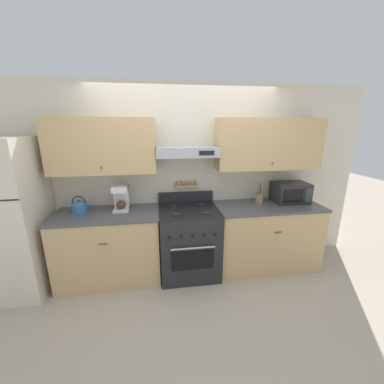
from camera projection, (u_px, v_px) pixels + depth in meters
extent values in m
plane|color=#B2A38E|center=(192.00, 285.00, 3.04)|extent=(16.00, 16.00, 0.00)
cube|color=beige|center=(185.00, 178.00, 3.36)|extent=(5.20, 0.08, 2.55)
cube|color=tan|center=(102.00, 146.00, 2.89)|extent=(1.29, 0.33, 0.68)
sphere|color=brown|center=(101.00, 168.00, 2.79)|extent=(0.02, 0.02, 0.02)
cube|color=tan|center=(268.00, 144.00, 3.20)|extent=(1.43, 0.33, 0.68)
sphere|color=brown|center=(273.00, 164.00, 3.09)|extent=(0.02, 0.02, 0.02)
cube|color=#ADAFB5|center=(187.00, 152.00, 3.04)|extent=(0.79, 0.37, 0.13)
cube|color=black|center=(207.00, 153.00, 2.89)|extent=(0.19, 0.01, 0.06)
cube|color=tan|center=(186.00, 186.00, 3.32)|extent=(0.34, 0.07, 0.02)
cylinder|color=olive|center=(176.00, 184.00, 3.29)|extent=(0.03, 0.03, 0.06)
cylinder|color=olive|center=(181.00, 183.00, 3.30)|extent=(0.03, 0.03, 0.06)
cylinder|color=olive|center=(186.00, 183.00, 3.31)|extent=(0.03, 0.03, 0.06)
cylinder|color=olive|center=(191.00, 183.00, 3.32)|extent=(0.03, 0.03, 0.06)
cylinder|color=olive|center=(195.00, 183.00, 3.32)|extent=(0.03, 0.03, 0.06)
cube|color=tan|center=(110.00, 247.00, 3.10)|extent=(1.29, 0.64, 0.90)
cube|color=#4C4C51|center=(107.00, 214.00, 2.97)|extent=(1.31, 0.67, 0.03)
cylinder|color=brown|center=(103.00, 244.00, 2.72)|extent=(0.10, 0.01, 0.01)
cube|color=tan|center=(265.00, 236.00, 3.40)|extent=(1.43, 0.64, 0.90)
cube|color=#4C4C51|center=(268.00, 206.00, 3.28)|extent=(1.46, 0.67, 0.03)
cylinder|color=brown|center=(278.00, 232.00, 3.02)|extent=(0.10, 0.01, 0.01)
cube|color=#232326|center=(189.00, 242.00, 3.22)|extent=(0.78, 0.68, 0.92)
cube|color=black|center=(193.00, 261.00, 2.91)|extent=(0.53, 0.01, 0.26)
cylinder|color=#ADAFB5|center=(193.00, 248.00, 2.83)|extent=(0.54, 0.02, 0.02)
cube|color=black|center=(189.00, 210.00, 3.09)|extent=(0.78, 0.68, 0.01)
cylinder|color=#232326|center=(176.00, 214.00, 2.90)|extent=(0.11, 0.11, 0.02)
cylinder|color=#232326|center=(205.00, 213.00, 2.96)|extent=(0.11, 0.11, 0.02)
cylinder|color=#232326|center=(174.00, 206.00, 3.21)|extent=(0.11, 0.11, 0.02)
cylinder|color=#232326|center=(201.00, 205.00, 3.27)|extent=(0.11, 0.11, 0.02)
cylinder|color=black|center=(169.00, 238.00, 2.77)|extent=(0.03, 0.02, 0.03)
cylinder|color=black|center=(181.00, 237.00, 2.79)|extent=(0.03, 0.02, 0.03)
cylinder|color=black|center=(193.00, 237.00, 2.81)|extent=(0.03, 0.02, 0.03)
cylinder|color=black|center=(204.00, 236.00, 2.83)|extent=(0.03, 0.02, 0.03)
cylinder|color=black|center=(216.00, 235.00, 2.85)|extent=(0.03, 0.02, 0.03)
cube|color=#232326|center=(186.00, 197.00, 3.37)|extent=(0.78, 0.04, 0.16)
cube|color=beige|center=(9.00, 219.00, 2.75)|extent=(0.72, 0.75, 1.88)
cylinder|color=teal|center=(80.00, 208.00, 2.98)|extent=(0.19, 0.19, 0.12)
ellipsoid|color=teal|center=(79.00, 204.00, 2.96)|extent=(0.17, 0.17, 0.07)
sphere|color=black|center=(78.00, 200.00, 2.95)|extent=(0.02, 0.02, 0.02)
cylinder|color=teal|center=(87.00, 206.00, 2.98)|extent=(0.12, 0.04, 0.10)
torus|color=black|center=(79.00, 202.00, 2.96)|extent=(0.17, 0.01, 0.17)
cube|color=white|center=(122.00, 209.00, 3.06)|extent=(0.19, 0.22, 0.03)
cube|color=white|center=(121.00, 197.00, 3.09)|extent=(0.19, 0.08, 0.33)
cube|color=white|center=(120.00, 189.00, 2.98)|extent=(0.19, 0.18, 0.07)
ellipsoid|color=#4C3323|center=(121.00, 205.00, 3.02)|extent=(0.12, 0.12, 0.11)
cube|color=#232326|center=(290.00, 192.00, 3.38)|extent=(0.48, 0.34, 0.28)
cube|color=black|center=(293.00, 196.00, 3.20)|extent=(0.29, 0.01, 0.18)
cube|color=#38383D|center=(309.00, 195.00, 3.23)|extent=(0.10, 0.01, 0.20)
cylinder|color=#8E7051|center=(259.00, 199.00, 3.31)|extent=(0.11, 0.11, 0.15)
cylinder|color=olive|center=(259.00, 189.00, 3.26)|extent=(0.01, 0.05, 0.16)
cylinder|color=#28282B|center=(260.00, 188.00, 3.27)|extent=(0.01, 0.04, 0.16)
cylinder|color=#B2B2B7|center=(261.00, 188.00, 3.28)|extent=(0.01, 0.03, 0.16)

